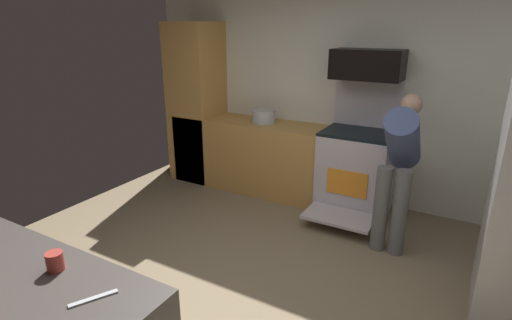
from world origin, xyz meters
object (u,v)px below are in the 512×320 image
person_cook (399,161)px  mug_coffee (55,261)px  oven_range (356,169)px  microwave (367,64)px  stock_pot (264,116)px

person_cook → mug_coffee: person_cook is taller
oven_range → mug_coffee: bearing=-100.6°
microwave → person_cook: 1.16m
person_cook → stock_pot: person_cook is taller
microwave → stock_pot: microwave is taller
oven_range → person_cook: (0.54, -0.55, 0.36)m
stock_pot → person_cook: bearing=-17.9°
oven_range → stock_pot: oven_range is taller
mug_coffee → person_cook: bearing=67.1°
stock_pot → microwave: bearing=3.8°
oven_range → microwave: bearing=90.0°
oven_range → person_cook: size_ratio=1.05×
person_cook → stock_pot: 1.84m
stock_pot → mug_coffee: bearing=-79.5°
microwave → person_cook: bearing=-50.2°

